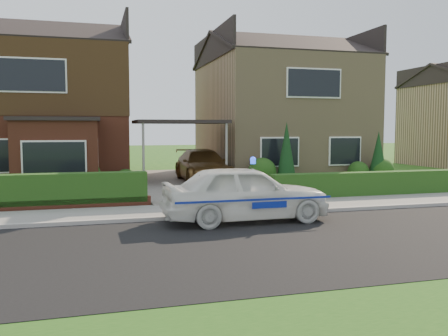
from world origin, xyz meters
name	(u,v)px	position (x,y,z in m)	size (l,w,h in m)	color
ground	(273,243)	(0.00, 0.00, 0.00)	(120.00, 120.00, 0.00)	#1D4C14
road	(273,243)	(0.00, 0.00, 0.00)	(60.00, 6.00, 0.02)	black
kerb	(232,215)	(0.00, 3.05, 0.06)	(60.00, 0.16, 0.12)	#9E9993
sidewalk	(222,209)	(0.00, 4.10, 0.05)	(60.00, 2.00, 0.10)	slate
driveway	(180,183)	(0.00, 11.00, 0.06)	(3.80, 12.00, 0.12)	#666059
house_left	(42,98)	(-5.78, 13.90, 3.81)	(7.50, 9.53, 7.25)	brown
house_right	(279,105)	(5.80, 13.99, 3.66)	(7.50, 8.06, 7.25)	tan
carport_link	(180,123)	(0.00, 10.95, 2.66)	(3.80, 3.00, 2.77)	black
dwarf_wall	(15,207)	(-5.80, 5.30, 0.18)	(7.70, 0.25, 0.36)	brown
hedge_left	(16,212)	(-5.80, 5.45, 0.00)	(7.50, 0.55, 0.90)	#123711
hedge_right	(371,197)	(5.80, 5.35, 0.00)	(7.50, 0.55, 0.80)	#123711
shrub_left_mid	(83,175)	(-4.00, 9.30, 0.66)	(1.32, 1.32, 1.32)	#123711
shrub_left_near	(126,180)	(-2.40, 9.60, 0.42)	(0.84, 0.84, 0.84)	#123711
shrub_right_near	(262,172)	(3.20, 9.40, 0.60)	(1.20, 1.20, 1.20)	#123711
shrub_right_mid	(358,172)	(7.80, 9.50, 0.48)	(0.96, 0.96, 0.96)	#123711
shrub_right_far	(382,171)	(8.80, 9.20, 0.54)	(1.08, 1.08, 1.08)	#123711
conifer_a	(286,155)	(4.20, 9.20, 1.30)	(0.90, 0.90, 2.60)	black
conifer_b	(378,158)	(8.60, 9.20, 1.10)	(0.90, 0.90, 2.20)	black
police_car	(245,193)	(0.15, 2.40, 0.74)	(3.97, 4.34, 1.64)	silver
driveway_car	(203,165)	(1.00, 10.96, 0.80)	(1.91, 4.70, 1.36)	brown
potted_plant_b	(99,187)	(-3.46, 7.38, 0.41)	(0.37, 0.45, 0.83)	gray
potted_plant_c	(128,189)	(-2.50, 6.97, 0.39)	(0.44, 0.44, 0.78)	gray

